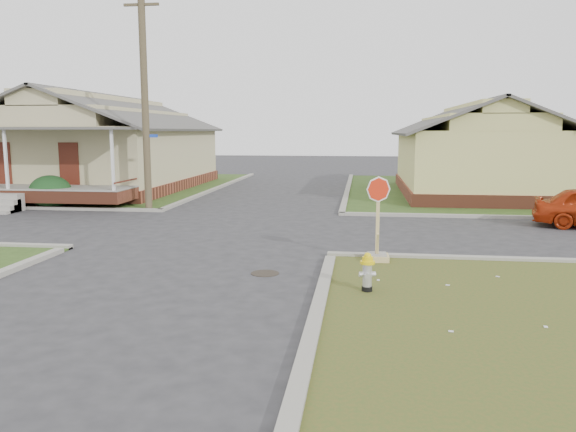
# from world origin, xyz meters

# --- Properties ---
(ground) EXTENTS (120.00, 120.00, 0.00)m
(ground) POSITION_xyz_m (0.00, 0.00, 0.00)
(ground) COLOR #2A2A2C
(ground) RESTS_ON ground
(verge_far_left) EXTENTS (19.00, 19.00, 0.05)m
(verge_far_left) POSITION_xyz_m (-13.00, 18.00, 0.03)
(verge_far_left) COLOR #2B4418
(verge_far_left) RESTS_ON ground
(curbs) EXTENTS (80.00, 40.00, 0.12)m
(curbs) POSITION_xyz_m (0.00, 5.00, 0.00)
(curbs) COLOR gray
(curbs) RESTS_ON ground
(manhole) EXTENTS (0.64, 0.64, 0.01)m
(manhole) POSITION_xyz_m (2.20, -0.50, 0.01)
(manhole) COLOR black
(manhole) RESTS_ON ground
(corner_house) EXTENTS (10.10, 15.50, 5.30)m
(corner_house) POSITION_xyz_m (-10.00, 16.68, 2.28)
(corner_house) COLOR brown
(corner_house) RESTS_ON ground
(side_house_yellow) EXTENTS (7.60, 11.60, 4.70)m
(side_house_yellow) POSITION_xyz_m (10.00, 16.50, 2.19)
(side_house_yellow) COLOR brown
(side_house_yellow) RESTS_ON ground
(utility_pole) EXTENTS (1.80, 0.28, 9.00)m
(utility_pole) POSITION_xyz_m (-4.20, 8.90, 4.66)
(utility_pole) COLOR #473B29
(utility_pole) RESTS_ON ground
(fire_hydrant) EXTENTS (0.29, 0.29, 0.78)m
(fire_hydrant) POSITION_xyz_m (4.48, -1.78, 0.48)
(fire_hydrant) COLOR black
(fire_hydrant) RESTS_ON ground
(stop_sign) EXTENTS (0.59, 0.57, 2.07)m
(stop_sign) POSITION_xyz_m (4.74, 0.93, 0.50)
(stop_sign) COLOR tan
(stop_sign) RESTS_ON ground
(hedge_right) EXTENTS (1.62, 1.33, 1.24)m
(hedge_right) POSITION_xyz_m (-8.61, 9.20, 0.67)
(hedge_right) COLOR #123216
(hedge_right) RESTS_ON verge_far_left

